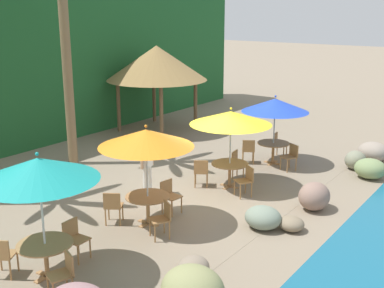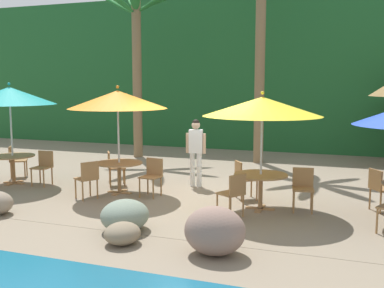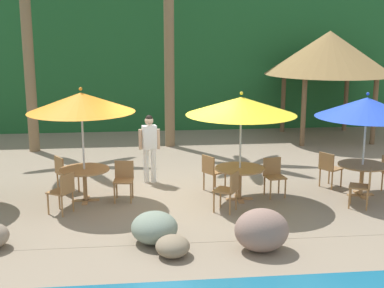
{
  "view_description": "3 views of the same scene",
  "coord_description": "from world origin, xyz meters",
  "px_view_note": "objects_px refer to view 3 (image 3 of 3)",
  "views": [
    {
      "loc": [
        -10.43,
        -7.5,
        5.2
      ],
      "look_at": [
        0.73,
        0.53,
        1.37
      ],
      "focal_mm": 45.94,
      "sensor_mm": 36.0,
      "label": 1
    },
    {
      "loc": [
        3.25,
        -9.41,
        2.58
      ],
      "look_at": [
        -0.1,
        -0.09,
        1.26
      ],
      "focal_mm": 42.69,
      "sensor_mm": 36.0,
      "label": 2
    },
    {
      "loc": [
        -0.76,
        -11.31,
        3.8
      ],
      "look_at": [
        0.45,
        0.07,
        1.22
      ],
      "focal_mm": 48.98,
      "sensor_mm": 36.0,
      "label": 3
    }
  ],
  "objects_px": {
    "palapa_hut": "(329,53)",
    "dining_table_orange": "(85,174)",
    "palm_tree_nearest": "(26,18)",
    "chair_blue_left": "(364,185)",
    "chair_blue_inland": "(329,167)",
    "umbrella_orange": "(81,102)",
    "chair_orange_seaward": "(124,178)",
    "umbrella_yellow": "(241,106)",
    "chair_yellow_seaward": "(274,174)",
    "dining_table_blue": "(362,170)",
    "chair_yellow_left": "(229,189)",
    "chair_orange_inland": "(64,171)",
    "umbrella_blue": "(367,107)",
    "chair_yellow_inland": "(212,170)",
    "dining_table_yellow": "(240,173)",
    "chair_orange_left": "(63,190)",
    "waiter_in_white": "(149,144)"
  },
  "relations": [
    {
      "from": "palapa_hut",
      "to": "dining_table_orange",
      "type": "bearing_deg",
      "value": -141.81
    },
    {
      "from": "palm_tree_nearest",
      "to": "chair_blue_left",
      "type": "bearing_deg",
      "value": -37.49
    },
    {
      "from": "chair_blue_inland",
      "to": "umbrella_orange",
      "type": "bearing_deg",
      "value": -176.07
    },
    {
      "from": "chair_orange_seaward",
      "to": "palapa_hut",
      "type": "xyz_separation_m",
      "value": [
        6.83,
        6.04,
        2.4
      ]
    },
    {
      "from": "umbrella_yellow",
      "to": "chair_yellow_seaward",
      "type": "height_order",
      "value": "umbrella_yellow"
    },
    {
      "from": "dining_table_blue",
      "to": "palapa_hut",
      "type": "relative_size",
      "value": 0.25
    },
    {
      "from": "chair_yellow_left",
      "to": "palapa_hut",
      "type": "distance_m",
      "value": 8.8
    },
    {
      "from": "chair_orange_inland",
      "to": "dining_table_blue",
      "type": "distance_m",
      "value": 6.85
    },
    {
      "from": "umbrella_orange",
      "to": "palapa_hut",
      "type": "height_order",
      "value": "palapa_hut"
    },
    {
      "from": "chair_orange_seaward",
      "to": "chair_yellow_seaward",
      "type": "height_order",
      "value": "same"
    },
    {
      "from": "umbrella_blue",
      "to": "chair_yellow_seaward",
      "type": "bearing_deg",
      "value": 173.61
    },
    {
      "from": "dining_table_orange",
      "to": "palapa_hut",
      "type": "relative_size",
      "value": 0.25
    },
    {
      "from": "chair_yellow_inland",
      "to": "chair_blue_inland",
      "type": "relative_size",
      "value": 1.0
    },
    {
      "from": "dining_table_blue",
      "to": "chair_blue_inland",
      "type": "xyz_separation_m",
      "value": [
        -0.53,
        0.67,
        -0.1
      ]
    },
    {
      "from": "chair_orange_inland",
      "to": "umbrella_yellow",
      "type": "xyz_separation_m",
      "value": [
        3.95,
        -0.93,
        1.61
      ]
    },
    {
      "from": "chair_yellow_seaward",
      "to": "umbrella_blue",
      "type": "distance_m",
      "value": 2.53
    },
    {
      "from": "chair_orange_seaward",
      "to": "dining_table_yellow",
      "type": "relative_size",
      "value": 0.79
    },
    {
      "from": "chair_blue_inland",
      "to": "chair_orange_inland",
      "type": "bearing_deg",
      "value": 177.49
    },
    {
      "from": "umbrella_orange",
      "to": "dining_table_blue",
      "type": "height_order",
      "value": "umbrella_orange"
    },
    {
      "from": "chair_blue_left",
      "to": "palm_tree_nearest",
      "type": "relative_size",
      "value": 0.15
    },
    {
      "from": "dining_table_orange",
      "to": "dining_table_yellow",
      "type": "bearing_deg",
      "value": -4.46
    },
    {
      "from": "chair_yellow_inland",
      "to": "dining_table_orange",
      "type": "bearing_deg",
      "value": -172.07
    },
    {
      "from": "dining_table_yellow",
      "to": "chair_orange_seaward",
      "type": "bearing_deg",
      "value": 173.97
    },
    {
      "from": "umbrella_orange",
      "to": "chair_yellow_left",
      "type": "distance_m",
      "value": 3.64
    },
    {
      "from": "chair_orange_left",
      "to": "dining_table_blue",
      "type": "xyz_separation_m",
      "value": [
        6.6,
        0.5,
        0.1
      ]
    },
    {
      "from": "chair_yellow_inland",
      "to": "waiter_in_white",
      "type": "distance_m",
      "value": 1.73
    },
    {
      "from": "dining_table_yellow",
      "to": "dining_table_blue",
      "type": "distance_m",
      "value": 2.83
    },
    {
      "from": "chair_blue_inland",
      "to": "palapa_hut",
      "type": "relative_size",
      "value": 0.2
    },
    {
      "from": "dining_table_orange",
      "to": "dining_table_yellow",
      "type": "relative_size",
      "value": 1.0
    },
    {
      "from": "dining_table_yellow",
      "to": "dining_table_blue",
      "type": "bearing_deg",
      "value": -0.23
    },
    {
      "from": "chair_blue_inland",
      "to": "chair_blue_left",
      "type": "xyz_separation_m",
      "value": [
        0.23,
        -1.47,
        0.0
      ]
    },
    {
      "from": "chair_orange_inland",
      "to": "chair_blue_left",
      "type": "distance_m",
      "value": 6.71
    },
    {
      "from": "chair_yellow_inland",
      "to": "waiter_in_white",
      "type": "relative_size",
      "value": 0.51
    },
    {
      "from": "chair_blue_left",
      "to": "chair_yellow_seaward",
      "type": "bearing_deg",
      "value": 148.88
    },
    {
      "from": "chair_yellow_seaward",
      "to": "chair_blue_left",
      "type": "relative_size",
      "value": 1.0
    },
    {
      "from": "chair_yellow_inland",
      "to": "chair_yellow_left",
      "type": "bearing_deg",
      "value": -83.57
    },
    {
      "from": "dining_table_orange",
      "to": "chair_orange_left",
      "type": "distance_m",
      "value": 0.86
    },
    {
      "from": "dining_table_orange",
      "to": "chair_yellow_seaward",
      "type": "relative_size",
      "value": 1.26
    },
    {
      "from": "dining_table_orange",
      "to": "chair_blue_left",
      "type": "bearing_deg",
      "value": -10.28
    },
    {
      "from": "chair_yellow_seaward",
      "to": "dining_table_yellow",
      "type": "bearing_deg",
      "value": -165.62
    },
    {
      "from": "umbrella_yellow",
      "to": "chair_yellow_left",
      "type": "height_order",
      "value": "umbrella_yellow"
    },
    {
      "from": "dining_table_orange",
      "to": "waiter_in_white",
      "type": "bearing_deg",
      "value": 41.09
    },
    {
      "from": "umbrella_orange",
      "to": "chair_yellow_inland",
      "type": "height_order",
      "value": "umbrella_orange"
    },
    {
      "from": "chair_orange_seaward",
      "to": "dining_table_yellow",
      "type": "xyz_separation_m",
      "value": [
        2.56,
        -0.27,
        0.1
      ]
    },
    {
      "from": "umbrella_blue",
      "to": "waiter_in_white",
      "type": "relative_size",
      "value": 1.4
    },
    {
      "from": "chair_yellow_seaward",
      "to": "chair_orange_inland",
      "type": "bearing_deg",
      "value": 171.44
    },
    {
      "from": "palm_tree_nearest",
      "to": "palapa_hut",
      "type": "bearing_deg",
      "value": 6.04
    },
    {
      "from": "chair_yellow_left",
      "to": "palm_tree_nearest",
      "type": "bearing_deg",
      "value": 129.85
    },
    {
      "from": "chair_blue_left",
      "to": "chair_blue_inland",
      "type": "bearing_deg",
      "value": 98.77
    },
    {
      "from": "dining_table_orange",
      "to": "palm_tree_nearest",
      "type": "bearing_deg",
      "value": 111.8
    }
  ]
}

